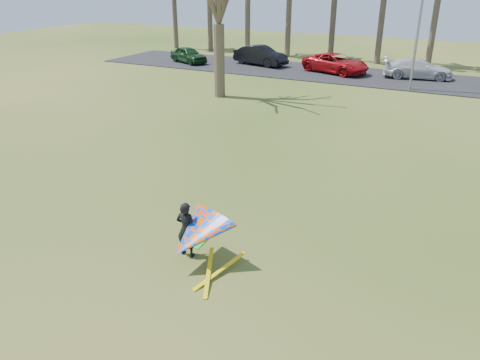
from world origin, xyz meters
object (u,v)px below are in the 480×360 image
at_px(car_0, 188,55).
at_px(kite_flyer, 195,234).
at_px(car_2, 336,63).
at_px(car_3, 418,69).
at_px(streetlight, 423,17).
at_px(car_1, 260,55).

distance_m(car_0, kite_flyer, 29.82).
bearing_deg(car_2, car_3, -64.52).
bearing_deg(car_0, kite_flyer, -124.08).
distance_m(streetlight, kite_flyer, 23.33).
distance_m(car_1, car_2, 6.40).
height_order(car_3, kite_flyer, kite_flyer).
distance_m(streetlight, car_0, 18.69).
xyz_separation_m(car_0, car_1, (5.79, 1.72, 0.12)).
relative_size(car_3, kite_flyer, 1.95).
bearing_deg(car_1, streetlight, -92.71).
bearing_deg(car_0, streetlight, -73.49).
distance_m(streetlight, car_2, 7.78).
height_order(streetlight, car_3, streetlight).
xyz_separation_m(streetlight, car_2, (-6.02, 3.25, -3.70)).
bearing_deg(car_1, car_2, -80.19).
xyz_separation_m(car_1, car_2, (6.39, -0.47, -0.06)).
relative_size(streetlight, car_1, 1.74).
relative_size(car_1, car_2, 0.91).
bearing_deg(car_2, car_0, 115.23).
relative_size(car_2, car_3, 1.08).
xyz_separation_m(streetlight, car_1, (-12.40, 3.72, -3.65)).
height_order(car_1, car_2, car_1).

